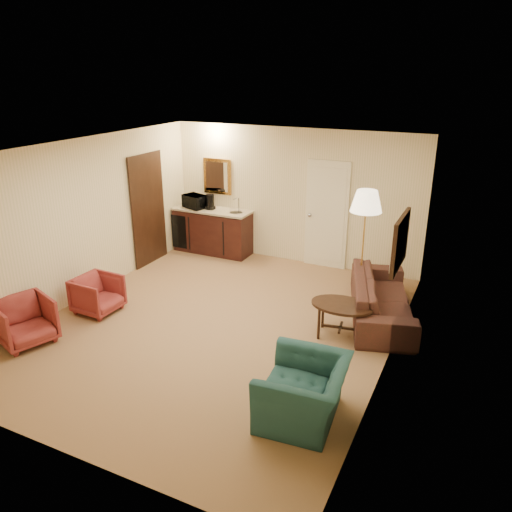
# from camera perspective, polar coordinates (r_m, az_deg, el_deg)

# --- Properties ---
(ground) EXTENTS (6.00, 6.00, 0.00)m
(ground) POSITION_cam_1_polar(r_m,az_deg,el_deg) (7.60, -4.37, -7.77)
(ground) COLOR #96704C
(ground) RESTS_ON ground
(room_walls) EXTENTS (5.02, 6.01, 2.61)m
(room_walls) POSITION_cam_1_polar(r_m,az_deg,el_deg) (7.64, -2.50, 6.31)
(room_walls) COLOR beige
(room_walls) RESTS_ON ground
(wetbar_cabinet) EXTENTS (1.64, 0.58, 0.92)m
(wetbar_cabinet) POSITION_cam_1_polar(r_m,az_deg,el_deg) (10.36, -4.96, 2.89)
(wetbar_cabinet) COLOR #331510
(wetbar_cabinet) RESTS_ON ground
(sofa) EXTENTS (1.24, 2.28, 0.85)m
(sofa) POSITION_cam_1_polar(r_m,az_deg,el_deg) (7.85, 14.24, -3.94)
(sofa) COLOR black
(sofa) RESTS_ON ground
(teal_armchair) EXTENTS (0.75, 1.07, 0.89)m
(teal_armchair) POSITION_cam_1_polar(r_m,az_deg,el_deg) (5.55, 5.50, -14.23)
(teal_armchair) COLOR #1B4144
(teal_armchair) RESTS_ON ground
(rose_chair_near) EXTENTS (0.61, 0.65, 0.65)m
(rose_chair_near) POSITION_cam_1_polar(r_m,az_deg,el_deg) (8.19, -17.66, -4.02)
(rose_chair_near) COLOR maroon
(rose_chair_near) RESTS_ON ground
(rose_chair_far) EXTENTS (0.85, 0.88, 0.72)m
(rose_chair_far) POSITION_cam_1_polar(r_m,az_deg,el_deg) (7.65, -24.92, -6.58)
(rose_chair_far) COLOR maroon
(rose_chair_far) RESTS_ON ground
(coffee_table) EXTENTS (0.96, 0.72, 0.51)m
(coffee_table) POSITION_cam_1_polar(r_m,az_deg,el_deg) (7.25, 9.68, -7.22)
(coffee_table) COLOR black
(coffee_table) RESTS_ON ground
(floor_lamp) EXTENTS (0.59, 0.59, 1.87)m
(floor_lamp) POSITION_cam_1_polar(r_m,az_deg,el_deg) (8.14, 12.11, 1.01)
(floor_lamp) COLOR gold
(floor_lamp) RESTS_ON ground
(waste_bin) EXTENTS (0.33, 0.33, 0.31)m
(waste_bin) POSITION_cam_1_polar(r_m,az_deg,el_deg) (10.10, -1.92, 0.65)
(waste_bin) COLOR black
(waste_bin) RESTS_ON ground
(microwave) EXTENTS (0.55, 0.41, 0.33)m
(microwave) POSITION_cam_1_polar(r_m,az_deg,el_deg) (10.33, -7.02, 6.37)
(microwave) COLOR black
(microwave) RESTS_ON wetbar_cabinet
(coffee_maker) EXTENTS (0.21, 0.21, 0.31)m
(coffee_maker) POSITION_cam_1_polar(r_m,az_deg,el_deg) (10.19, -5.26, 6.18)
(coffee_maker) COLOR black
(coffee_maker) RESTS_ON wetbar_cabinet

